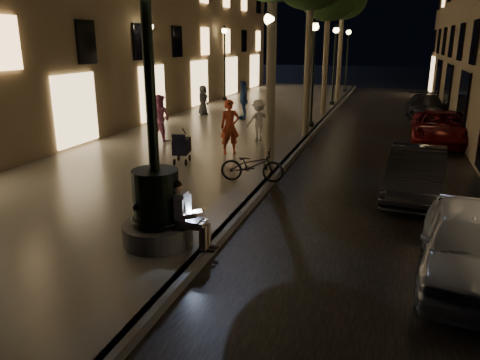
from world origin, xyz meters
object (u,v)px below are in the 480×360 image
at_px(lamp_curb_a, 269,70).
at_px(car_rear, 426,108).
at_px(lamp_left_c, 225,54).
at_px(bicycle, 252,165).
at_px(fountain_lamppost, 156,194).
at_px(car_third, 440,127).
at_px(pedestrian_red, 230,127).
at_px(lamp_curb_d, 347,52).
at_px(pedestrian_pink, 160,118).
at_px(pedestrian_white, 258,120).
at_px(stroller, 182,146).
at_px(seated_man_laptop, 185,212).
at_px(pedestrian_blue, 244,100).
at_px(lamp_curb_b, 313,60).
at_px(tree_far, 343,1).
at_px(lamp_left_b, 151,59).
at_px(pedestrian_dark, 203,100).
at_px(car_second, 416,174).
at_px(lamp_curb_c, 335,54).
at_px(car_front, 469,244).

bearing_deg(lamp_curb_a, car_rear, 67.67).
height_order(lamp_left_c, bicycle, lamp_left_c).
height_order(fountain_lamppost, car_rear, fountain_lamppost).
relative_size(car_third, pedestrian_red, 2.46).
height_order(lamp_curb_d, pedestrian_red, lamp_curb_d).
xyz_separation_m(pedestrian_pink, pedestrian_white, (3.67, 1.31, -0.11)).
relative_size(lamp_left_c, pedestrian_red, 2.52).
bearing_deg(stroller, seated_man_laptop, -77.08).
bearing_deg(bicycle, lamp_curb_d, -8.72).
distance_m(fountain_lamppost, seated_man_laptop, 0.68).
bearing_deg(pedestrian_white, pedestrian_red, 43.41).
distance_m(seated_man_laptop, car_rear, 19.65).
distance_m(lamp_curb_a, bicycle, 2.92).
distance_m(pedestrian_red, pedestrian_blue, 7.66).
distance_m(lamp_curb_a, lamp_curb_b, 8.00).
height_order(lamp_curb_d, lamp_left_c, same).
relative_size(pedestrian_pink, bicycle, 1.02).
distance_m(lamp_left_c, bicycle, 18.92).
height_order(tree_far, lamp_left_b, tree_far).
bearing_deg(pedestrian_white, lamp_curb_a, 70.92).
height_order(stroller, car_third, stroller).
bearing_deg(pedestrian_white, pedestrian_dark, -88.92).
height_order(tree_far, bicycle, tree_far).
relative_size(lamp_curb_d, car_second, 1.19).
bearing_deg(fountain_lamppost, lamp_curb_d, 88.66).
relative_size(lamp_curb_c, pedestrian_blue, 2.52).
xyz_separation_m(car_front, pedestrian_white, (-6.48, 9.51, 0.35)).
xyz_separation_m(lamp_curb_d, car_rear, (5.30, -11.10, -2.59)).
bearing_deg(pedestrian_red, lamp_left_c, 77.67).
xyz_separation_m(lamp_left_b, car_second, (11.40, -6.88, -2.57)).
bearing_deg(seated_man_laptop, fountain_lamppost, 180.00).
distance_m(lamp_curb_d, car_front, 29.89).
relative_size(lamp_curb_a, car_third, 1.02).
distance_m(pedestrian_white, pedestrian_dark, 7.30).
distance_m(lamp_curb_d, lamp_left_b, 19.35).
bearing_deg(bicycle, lamp_left_b, 34.95).
relative_size(tree_far, lamp_left_c, 1.56).
bearing_deg(fountain_lamppost, lamp_curb_c, 88.18).
bearing_deg(pedestrian_blue, bicycle, 3.95).
height_order(car_second, car_rear, car_second).
height_order(car_second, bicycle, car_second).
relative_size(fountain_lamppost, seated_man_laptop, 3.89).
distance_m(lamp_left_c, pedestrian_blue, 7.98).
distance_m(seated_man_laptop, pedestrian_blue, 15.53).
height_order(pedestrian_white, pedestrian_dark, pedestrian_white).
bearing_deg(pedestrian_pink, lamp_left_b, -45.68).
relative_size(lamp_curb_c, lamp_curb_d, 1.00).
height_order(car_second, pedestrian_dark, pedestrian_dark).
bearing_deg(lamp_left_b, pedestrian_blue, 42.09).
bearing_deg(lamp_curb_c, pedestrian_red, -97.24).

